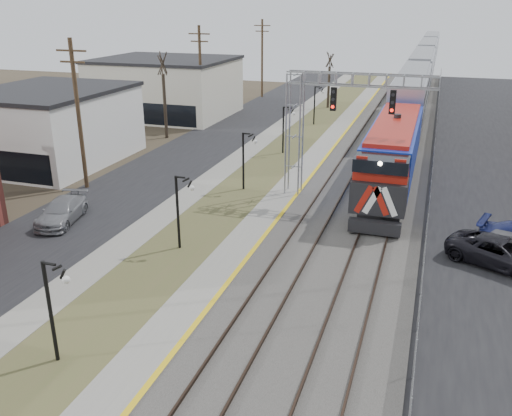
% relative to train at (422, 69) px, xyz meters
% --- Properties ---
extents(street_west, '(7.00, 120.00, 0.04)m').
position_rel_train_xyz_m(street_west, '(-17.00, -43.34, -2.92)').
color(street_west, black).
rests_on(street_west, ground).
extents(sidewalk, '(2.00, 120.00, 0.08)m').
position_rel_train_xyz_m(sidewalk, '(-12.50, -43.34, -2.90)').
color(sidewalk, gray).
rests_on(sidewalk, ground).
extents(grass_median, '(4.00, 120.00, 0.06)m').
position_rel_train_xyz_m(grass_median, '(-9.50, -43.34, -2.91)').
color(grass_median, '#4F532C').
rests_on(grass_median, ground).
extents(platform, '(2.00, 120.00, 0.24)m').
position_rel_train_xyz_m(platform, '(-6.50, -43.34, -2.82)').
color(platform, gray).
rests_on(platform, ground).
extents(ballast_bed, '(8.00, 120.00, 0.20)m').
position_rel_train_xyz_m(ballast_bed, '(-1.50, -43.34, -2.84)').
color(ballast_bed, '#595651').
rests_on(ballast_bed, ground).
extents(platform_edge, '(0.24, 120.00, 0.01)m').
position_rel_train_xyz_m(platform_edge, '(-5.62, -43.34, -2.69)').
color(platform_edge, gold).
rests_on(platform_edge, platform).
extents(track_near, '(1.58, 120.00, 0.15)m').
position_rel_train_xyz_m(track_near, '(-3.50, -43.34, -2.66)').
color(track_near, '#2D2119').
rests_on(track_near, ballast_bed).
extents(track_far, '(1.58, 120.00, 0.15)m').
position_rel_train_xyz_m(track_far, '(-0.00, -43.34, -2.66)').
color(track_far, '#2D2119').
rests_on(track_far, ballast_bed).
extents(train, '(3.00, 108.65, 5.33)m').
position_rel_train_xyz_m(train, '(0.00, 0.00, 0.00)').
color(train, '#152FAC').
rests_on(train, ground).
extents(signal_gantry, '(9.00, 1.07, 8.15)m').
position_rel_train_xyz_m(signal_gantry, '(-4.28, -50.35, 2.65)').
color(signal_gantry, gray).
rests_on(signal_gantry, ground).
extents(lampposts, '(0.14, 62.14, 4.00)m').
position_rel_train_xyz_m(lampposts, '(-9.50, -60.06, -0.94)').
color(lampposts, black).
rests_on(lampposts, ground).
extents(utility_poles, '(0.28, 80.28, 10.00)m').
position_rel_train_xyz_m(utility_poles, '(-20.00, -53.34, 2.06)').
color(utility_poles, '#4C3823').
rests_on(utility_poles, ground).
extents(fence, '(0.04, 120.00, 1.60)m').
position_rel_train_xyz_m(fence, '(2.70, -43.34, -2.14)').
color(fence, gray).
rests_on(fence, ground).
extents(bare_trees, '(12.30, 42.30, 5.95)m').
position_rel_train_xyz_m(bare_trees, '(-18.16, -39.43, -0.24)').
color(bare_trees, '#382D23').
rests_on(bare_trees, ground).
extents(car_lot_c, '(5.57, 4.24, 1.41)m').
position_rel_train_xyz_m(car_lot_c, '(6.22, -57.29, -2.24)').
color(car_lot_c, black).
rests_on(car_lot_c, ground).
extents(car_street_b, '(2.87, 4.87, 1.32)m').
position_rel_train_xyz_m(car_street_b, '(-17.59, -59.22, -2.28)').
color(car_street_b, gray).
rests_on(car_street_b, ground).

